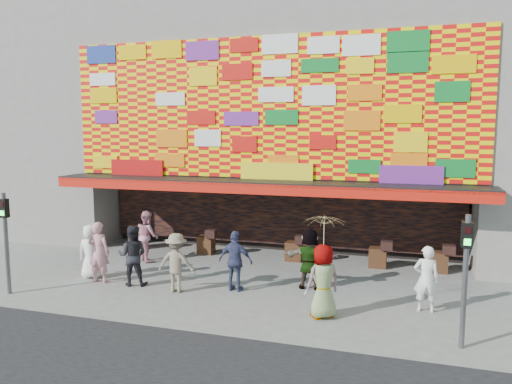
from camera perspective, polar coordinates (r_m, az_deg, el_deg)
ground at (r=14.66m, az=-3.66°, el=-12.00°), size 90.00×90.00×0.00m
shop_building at (r=21.68m, az=4.03°, el=8.31°), size 15.20×9.40×10.00m
neighbor_left at (r=27.60m, az=-23.71°, el=9.08°), size 11.00×8.00×12.00m
signal_left at (r=16.25m, az=-26.70°, el=-4.07°), size 0.22×0.20×3.00m
signal_right at (r=11.87m, az=22.83°, el=-7.84°), size 0.22×0.20×3.00m
ped_a at (r=17.13m, az=-18.34°, el=-6.45°), size 0.96×0.72×1.77m
ped_b at (r=16.55m, az=-17.53°, el=-6.57°), size 0.75×0.52×1.95m
ped_c at (r=16.00m, az=-13.93°, el=-7.04°), size 1.07×0.93×1.88m
ped_d at (r=15.11m, az=-9.08°, el=-7.98°), size 1.20×0.76×1.77m
ped_e at (r=15.01m, az=-2.35°, el=-7.90°), size 1.09×0.51×1.82m
ped_f at (r=15.30m, az=6.18°, el=-7.58°), size 1.75×0.64×1.85m
ped_g at (r=13.05m, az=7.67°, el=-10.08°), size 1.11×1.07×1.92m
ped_h at (r=14.11m, az=18.89°, el=-9.36°), size 0.66×0.45×1.78m
ped_i at (r=18.77m, az=-12.30°, el=-4.91°), size 1.14×1.13×1.86m
parasol at (r=12.74m, az=7.76°, el=-4.80°), size 1.16×1.18×1.93m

